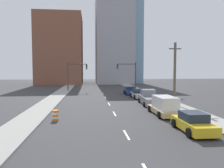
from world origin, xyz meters
name	(u,v)px	position (x,y,z in m)	size (l,w,h in m)	color
sidewalk_left	(66,88)	(-8.24, 46.74, 0.06)	(2.86, 93.47, 0.13)	#9E9B93
sidewalk_right	(133,88)	(8.24, 46.74, 0.06)	(2.86, 93.47, 0.13)	#9E9B93
lane_stripe_at_8m	(126,135)	(0.00, 8.03, 0.00)	(0.16, 2.40, 0.01)	beige
lane_stripe_at_16m	(115,114)	(0.00, 15.50, 0.00)	(0.16, 2.40, 0.01)	beige
lane_stripe_at_22m	(109,104)	(0.00, 22.07, 0.00)	(0.16, 2.40, 0.01)	beige
lane_stripe_at_29m	(105,98)	(0.00, 28.73, 0.00)	(0.16, 2.40, 0.01)	beige
lane_stripe_at_35m	(103,93)	(0.00, 35.48, 0.00)	(0.16, 2.40, 0.01)	beige
building_brick_left	(61,50)	(-11.97, 65.91, 10.94)	(14.00, 16.00, 21.89)	brown
building_office_center	(113,41)	(5.67, 69.91, 14.88)	(12.00, 20.00, 29.76)	#99999E
building_glass_right	(120,43)	(8.74, 73.91, 14.40)	(13.00, 20.00, 28.80)	#7A9EB7
traffic_signal_left	(74,72)	(-6.05, 40.77, 4.07)	(4.33, 0.35, 6.28)	#38383D
traffic_signal_right	(130,72)	(6.39, 40.77, 4.07)	(4.33, 0.35, 6.28)	#38383D
utility_pole_right_mid	(175,73)	(8.39, 20.17, 4.19)	(1.60, 0.32, 8.14)	brown
traffic_barrel	(55,115)	(-5.73, 13.02, 0.47)	(0.56, 0.56, 0.95)	orange
sedan_yellow	(193,123)	(5.09, 8.23, 0.68)	(2.15, 4.44, 1.49)	gold
box_truck_tan	(165,106)	(5.04, 14.38, 0.92)	(2.36, 5.45, 1.93)	tan
pickup_truck_gray	(149,98)	(5.33, 21.23, 0.79)	(2.55, 5.94, 1.95)	slate
sedan_silver	(138,94)	(5.34, 27.66, 0.68)	(2.22, 4.38, 1.46)	#B2B2BC
sedan_blue	(130,91)	(5.02, 33.37, 0.67)	(2.33, 4.59, 1.45)	navy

